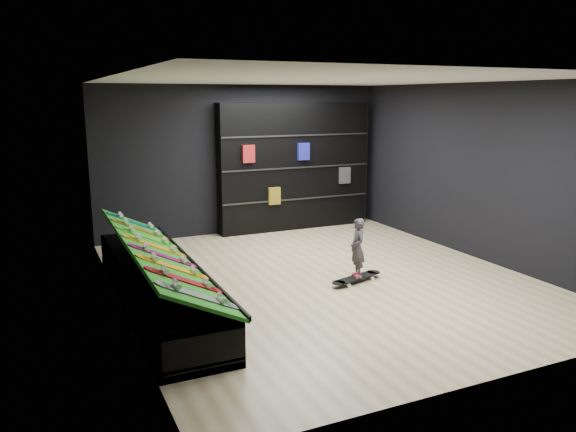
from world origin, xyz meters
name	(u,v)px	position (x,y,z in m)	size (l,w,h in m)	color
floor	(323,279)	(0.00, 0.00, 0.00)	(6.00, 7.00, 0.01)	#C8B787
ceiling	(325,79)	(0.00, 0.00, 3.00)	(6.00, 7.00, 0.01)	white
wall_back	(243,160)	(0.00, 3.50, 1.50)	(6.00, 0.02, 3.00)	black
wall_front	(501,234)	(0.00, -3.50, 1.50)	(6.00, 0.02, 3.00)	black
wall_left	(116,197)	(-3.00, 0.00, 1.50)	(0.02, 7.00, 3.00)	black
wall_right	(479,172)	(3.00, 0.00, 1.50)	(0.02, 7.00, 3.00)	black
display_rack	(156,286)	(-2.55, 0.00, 0.25)	(0.90, 4.50, 0.50)	black
turf_ramp	(158,253)	(-2.50, 0.00, 0.71)	(1.00, 4.50, 0.04)	#176910
back_shelving	(294,167)	(1.07, 3.32, 1.32)	(3.31, 0.39, 2.65)	black
floor_skateboard	(357,279)	(0.39, -0.36, 0.05)	(0.98, 0.22, 0.09)	black
child	(357,259)	(0.39, -0.36, 0.36)	(0.20, 0.14, 0.54)	black
display_board_0	(198,295)	(-2.49, -1.90, 0.74)	(0.98, 0.22, 0.09)	black
display_board_1	(185,280)	(-2.49, -1.36, 0.74)	(0.98, 0.22, 0.09)	red
display_board_2	(174,267)	(-2.49, -0.81, 0.74)	(0.98, 0.22, 0.09)	yellow
display_board_3	(164,256)	(-2.49, -0.27, 0.74)	(0.98, 0.22, 0.09)	#E5198C
display_board_4	(155,246)	(-2.49, 0.27, 0.74)	(0.98, 0.22, 0.09)	orange
display_board_5	(147,237)	(-2.49, 0.81, 0.74)	(0.98, 0.22, 0.09)	green
display_board_6	(141,229)	(-2.49, 1.36, 0.74)	(0.98, 0.22, 0.09)	yellow
display_board_7	(135,223)	(-2.49, 1.90, 0.74)	(0.98, 0.22, 0.09)	#0C8C99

